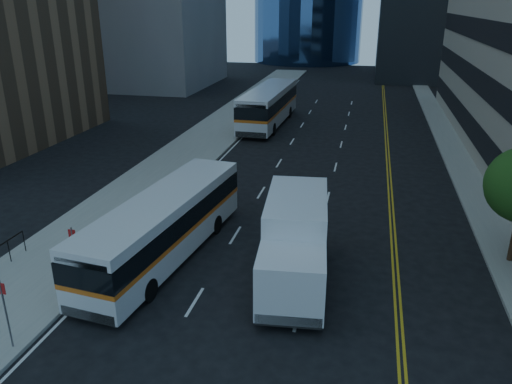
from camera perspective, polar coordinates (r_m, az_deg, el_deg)
ground at (r=17.38m, az=2.12°, el=-17.41°), size 160.00×160.00×0.00m
sidewalk_west at (r=41.92m, az=-5.62°, el=6.07°), size 5.00×90.00×0.15m
sidewalk_east at (r=40.41m, az=21.75°, el=4.09°), size 2.00×90.00×0.15m
bus_front at (r=22.36m, az=-10.39°, el=-3.70°), size 3.73×11.44×2.90m
bus_rear at (r=46.74m, az=1.47°, el=9.91°), size 3.20×13.02×3.34m
box_truck at (r=20.10m, az=4.47°, el=-5.71°), size 3.09×7.26×3.38m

